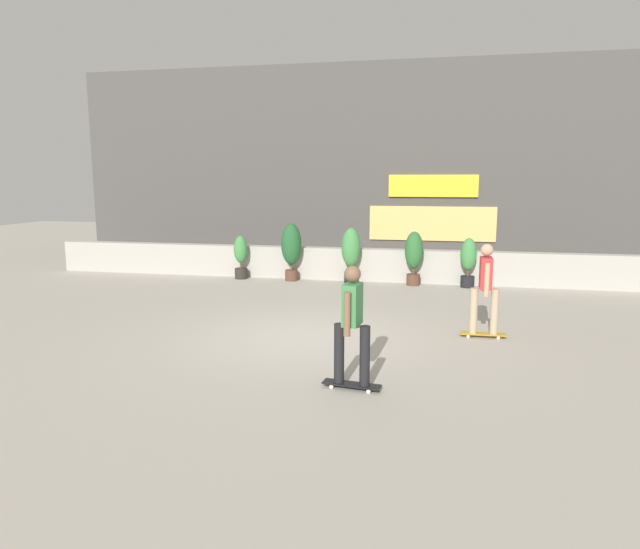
{
  "coord_description": "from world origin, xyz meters",
  "views": [
    {
      "loc": [
        2.36,
        -9.59,
        2.82
      ],
      "look_at": [
        0.0,
        1.5,
        0.9
      ],
      "focal_mm": 31.81,
      "sensor_mm": 36.0,
      "label": 1
    }
  ],
  "objects_px": {
    "potted_plant_0": "(241,256)",
    "potted_plant_1": "(291,247)",
    "potted_plant_2": "(351,251)",
    "skater_mid_plaza": "(352,322)",
    "skater_by_wall_right": "(485,286)",
    "potted_plant_4": "(468,260)",
    "potted_plant_3": "(414,254)"
  },
  "relations": [
    {
      "from": "potted_plant_0",
      "to": "potted_plant_1",
      "type": "distance_m",
      "value": 1.51
    },
    {
      "from": "potted_plant_4",
      "to": "potted_plant_1",
      "type": "bearing_deg",
      "value": 180.0
    },
    {
      "from": "potted_plant_1",
      "to": "potted_plant_4",
      "type": "distance_m",
      "value": 4.79
    },
    {
      "from": "potted_plant_2",
      "to": "potted_plant_4",
      "type": "xyz_separation_m",
      "value": [
        3.1,
        0.0,
        -0.16
      ]
    },
    {
      "from": "potted_plant_3",
      "to": "skater_mid_plaza",
      "type": "bearing_deg",
      "value": -93.19
    },
    {
      "from": "skater_by_wall_right",
      "to": "skater_mid_plaza",
      "type": "bearing_deg",
      "value": -122.59
    },
    {
      "from": "potted_plant_2",
      "to": "skater_by_wall_right",
      "type": "xyz_separation_m",
      "value": [
        3.17,
        -4.88,
        0.06
      ]
    },
    {
      "from": "potted_plant_0",
      "to": "potted_plant_2",
      "type": "distance_m",
      "value": 3.18
    },
    {
      "from": "potted_plant_2",
      "to": "potted_plant_3",
      "type": "xyz_separation_m",
      "value": [
        1.69,
        0.0,
        -0.05
      ]
    },
    {
      "from": "potted_plant_0",
      "to": "potted_plant_3",
      "type": "bearing_deg",
      "value": -0.0
    },
    {
      "from": "potted_plant_1",
      "to": "skater_by_wall_right",
      "type": "bearing_deg",
      "value": -45.15
    },
    {
      "from": "potted_plant_1",
      "to": "skater_by_wall_right",
      "type": "relative_size",
      "value": 0.95
    },
    {
      "from": "potted_plant_1",
      "to": "potted_plant_3",
      "type": "bearing_deg",
      "value": 0.0
    },
    {
      "from": "potted_plant_0",
      "to": "potted_plant_1",
      "type": "bearing_deg",
      "value": -0.0
    },
    {
      "from": "potted_plant_2",
      "to": "potted_plant_3",
      "type": "distance_m",
      "value": 1.69
    },
    {
      "from": "potted_plant_2",
      "to": "skater_mid_plaza",
      "type": "height_order",
      "value": "skater_mid_plaza"
    },
    {
      "from": "potted_plant_2",
      "to": "potted_plant_3",
      "type": "bearing_deg",
      "value": 0.0
    },
    {
      "from": "potted_plant_3",
      "to": "skater_by_wall_right",
      "type": "height_order",
      "value": "skater_by_wall_right"
    },
    {
      "from": "potted_plant_1",
      "to": "potted_plant_2",
      "type": "distance_m",
      "value": 1.68
    },
    {
      "from": "potted_plant_1",
      "to": "skater_mid_plaza",
      "type": "distance_m",
      "value": 8.41
    },
    {
      "from": "skater_mid_plaza",
      "to": "potted_plant_2",
      "type": "bearing_deg",
      "value": 99.01
    },
    {
      "from": "potted_plant_4",
      "to": "skater_mid_plaza",
      "type": "xyz_separation_m",
      "value": [
        -1.85,
        -7.89,
        0.22
      ]
    },
    {
      "from": "potted_plant_0",
      "to": "potted_plant_4",
      "type": "relative_size",
      "value": 0.95
    },
    {
      "from": "potted_plant_1",
      "to": "potted_plant_3",
      "type": "xyz_separation_m",
      "value": [
        3.37,
        0.0,
        -0.11
      ]
    },
    {
      "from": "potted_plant_2",
      "to": "skater_mid_plaza",
      "type": "xyz_separation_m",
      "value": [
        1.25,
        -7.89,
        0.06
      ]
    },
    {
      "from": "potted_plant_2",
      "to": "potted_plant_4",
      "type": "bearing_deg",
      "value": 0.0
    },
    {
      "from": "potted_plant_0",
      "to": "skater_mid_plaza",
      "type": "height_order",
      "value": "skater_mid_plaza"
    },
    {
      "from": "potted_plant_1",
      "to": "skater_mid_plaza",
      "type": "xyz_separation_m",
      "value": [
        2.93,
        -7.89,
        -0.0
      ]
    },
    {
      "from": "potted_plant_0",
      "to": "potted_plant_1",
      "type": "height_order",
      "value": "potted_plant_1"
    },
    {
      "from": "potted_plant_0",
      "to": "skater_mid_plaza",
      "type": "bearing_deg",
      "value": -60.71
    },
    {
      "from": "potted_plant_1",
      "to": "skater_mid_plaza",
      "type": "height_order",
      "value": "skater_mid_plaza"
    },
    {
      "from": "potted_plant_2",
      "to": "potted_plant_4",
      "type": "height_order",
      "value": "potted_plant_2"
    }
  ]
}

